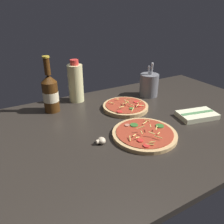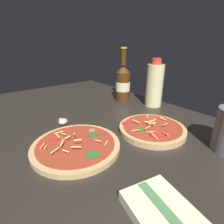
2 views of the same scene
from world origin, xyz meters
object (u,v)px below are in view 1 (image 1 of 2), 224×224
oil_bottle (76,83)px  pizza_far (126,107)px  utensil_crock (149,85)px  dish_towel (197,115)px  beer_bottle (50,93)px  pizza_near (144,134)px  mushroom_left (101,141)px

oil_bottle → pizza_far: bearing=-51.4°
utensil_crock → dish_towel: bearing=-85.7°
pizza_far → beer_bottle: beer_bottle is taller
pizza_near → utensil_crock: bearing=50.3°
pizza_near → beer_bottle: 50.20cm
pizza_near → pizza_far: size_ratio=1.13×
beer_bottle → mushroom_left: size_ratio=7.25×
pizza_near → oil_bottle: 50.48cm
mushroom_left → dish_towel: size_ratio=0.19×
pizza_near → utensil_crock: (29.22, 35.14, 5.64)cm
pizza_near → dish_towel: bearing=2.0°
oil_bottle → utensil_crock: 42.06cm
pizza_far → oil_bottle: bearing=128.6°
pizza_far → mushroom_left: 33.69cm
pizza_near → dish_towel: pizza_near is taller
oil_bottle → utensil_crock: oil_bottle is taller
pizza_far → mushroom_left: bearing=-138.7°
oil_bottle → mushroom_left: bearing=-99.4°
mushroom_left → dish_towel: 49.72cm
beer_bottle → mushroom_left: beer_bottle is taller
pizza_far → beer_bottle: 38.16cm
mushroom_left → utensil_crock: 56.84cm
beer_bottle → oil_bottle: bearing=22.6°
beer_bottle → pizza_far: bearing=-25.5°
utensil_crock → beer_bottle: bearing=173.0°
pizza_near → dish_towel: (31.79, 1.12, 0.29)cm
beer_bottle → utensil_crock: (55.31, -6.81, -3.22)cm
mushroom_left → utensil_crock: size_ratio=0.19×
pizza_near → utensil_crock: 46.05cm
pizza_near → mushroom_left: (-17.87, 3.74, 0.34)cm
beer_bottle → oil_bottle: 16.92cm
mushroom_left → oil_bottle: bearing=80.6°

